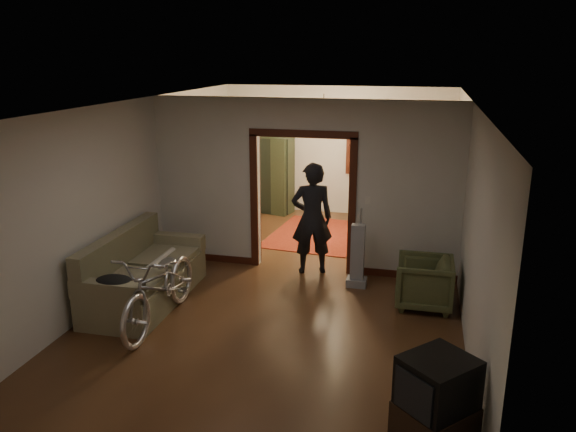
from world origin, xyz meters
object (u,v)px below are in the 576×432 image
(sofa, at_px, (145,268))
(armchair, at_px, (424,282))
(person, at_px, (312,218))
(locker, at_px, (273,175))
(bicycle, at_px, (160,286))
(desk, at_px, (374,207))

(sofa, bearing_deg, armchair, 10.32)
(person, height_order, locker, person)
(sofa, xyz_separation_m, armchair, (3.90, 0.77, -0.15))
(sofa, relative_size, armchair, 2.79)
(sofa, distance_m, bicycle, 0.80)
(bicycle, relative_size, locker, 1.18)
(bicycle, xyz_separation_m, desk, (2.33, 5.18, -0.15))
(bicycle, xyz_separation_m, locker, (0.01, 5.61, 0.33))
(bicycle, relative_size, person, 1.11)
(person, distance_m, locker, 3.69)
(person, bearing_deg, armchair, 134.38)
(sofa, height_order, person, person)
(person, bearing_deg, bicycle, 36.48)
(armchair, height_order, locker, locker)
(sofa, distance_m, person, 2.72)
(sofa, height_order, desk, sofa)
(sofa, distance_m, desk, 5.40)
(desk, bearing_deg, armchair, -81.67)
(person, relative_size, desk, 1.79)
(sofa, xyz_separation_m, bicycle, (0.53, -0.59, 0.03))
(sofa, bearing_deg, locker, 83.04)
(person, bearing_deg, sofa, 19.75)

